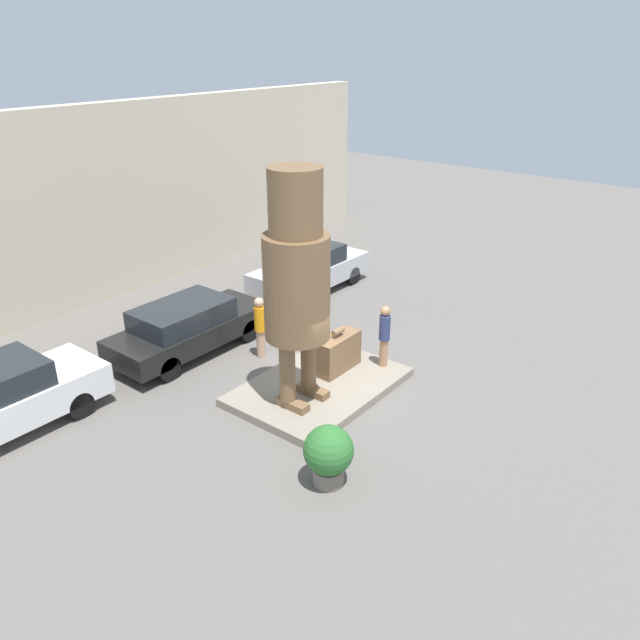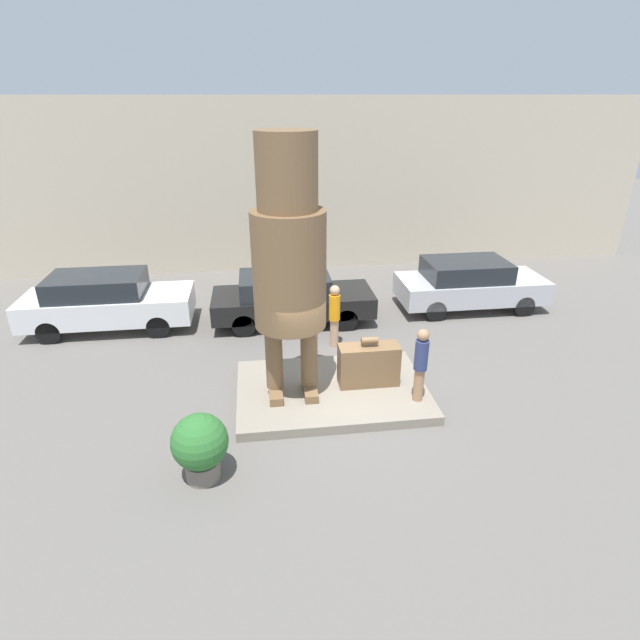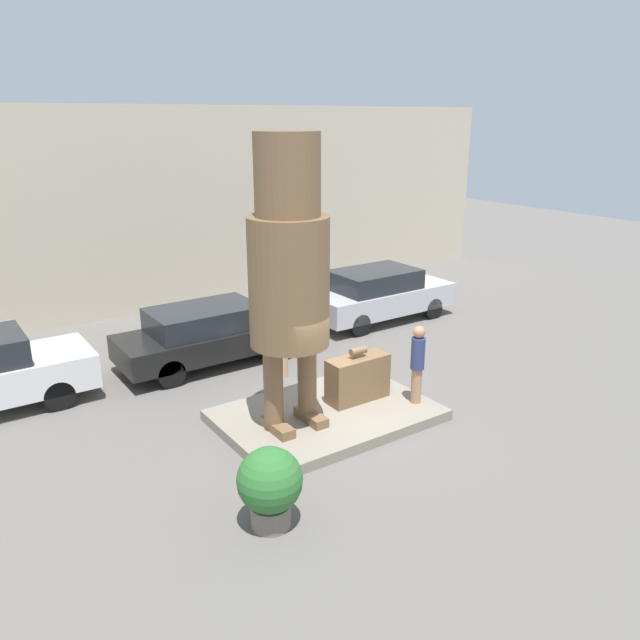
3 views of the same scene
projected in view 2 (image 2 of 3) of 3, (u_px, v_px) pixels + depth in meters
ground_plane at (332, 395)px, 11.59m from camera, size 60.00×60.00×0.00m
pedestal at (332, 391)px, 11.55m from camera, size 4.33×2.97×0.22m
building_backdrop at (294, 186)px, 19.04m from camera, size 28.00×0.60×6.37m
statue_figure at (289, 253)px, 9.97m from camera, size 1.51×1.51×5.57m
giant_suitcase at (369, 364)px, 11.46m from camera, size 1.38×0.53×1.19m
tourist at (421, 362)px, 10.65m from camera, size 0.29×0.29×1.71m
parked_car_white at (106, 301)px, 14.54m from camera, size 4.78×1.80×1.68m
parked_car_black at (291, 297)px, 14.99m from camera, size 4.80×1.83×1.53m
parked_car_silver at (469, 283)px, 15.99m from camera, size 4.64×1.89×1.61m
planter_pot at (200, 445)px, 8.80m from camera, size 1.02×1.02×1.31m
worker_hivis at (334, 314)px, 13.45m from camera, size 0.30×0.30×1.79m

